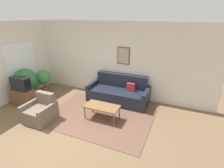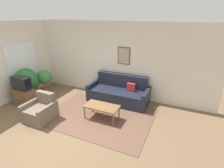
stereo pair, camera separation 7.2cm
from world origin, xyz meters
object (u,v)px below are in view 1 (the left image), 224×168
(tv, at_px, (21,84))
(potted_plant_tall, at_px, (25,80))
(couch, at_px, (119,93))
(coffee_table, at_px, (102,107))
(armchair, at_px, (40,112))

(tv, distance_m, potted_plant_tall, 0.42)
(couch, height_order, coffee_table, couch)
(coffee_table, relative_size, potted_plant_tall, 0.87)
(couch, bearing_deg, coffee_table, -91.24)
(couch, xyz_separation_m, tv, (-2.86, -1.55, 0.47))
(coffee_table, xyz_separation_m, armchair, (-1.60, -0.77, -0.12))
(couch, xyz_separation_m, potted_plant_tall, (-3.06, -1.19, 0.43))
(armchair, bearing_deg, tv, 175.78)
(tv, height_order, armchair, tv)
(armchair, height_order, potted_plant_tall, potted_plant_tall)
(tv, relative_size, armchair, 0.83)
(armchair, bearing_deg, couch, 68.59)
(couch, relative_size, coffee_table, 2.10)
(coffee_table, xyz_separation_m, potted_plant_tall, (-3.03, 0.07, 0.36))
(armchair, distance_m, potted_plant_tall, 1.72)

